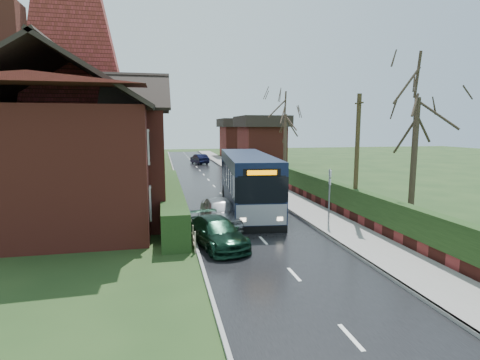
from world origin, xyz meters
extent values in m
plane|color=#31481F|center=(0.00, 0.00, 0.00)|extent=(140.00, 140.00, 0.00)
cube|color=black|center=(0.00, 10.00, 0.01)|extent=(6.00, 100.00, 0.02)
cube|color=slate|center=(4.25, 10.00, 0.07)|extent=(2.50, 100.00, 0.14)
cube|color=gray|center=(3.05, 10.00, 0.07)|extent=(0.12, 100.00, 0.14)
cube|color=gray|center=(-3.05, 10.00, 0.05)|extent=(0.12, 100.00, 0.10)
cube|color=black|center=(-3.90, 5.00, 0.80)|extent=(1.20, 16.00, 1.60)
cube|color=maroon|center=(5.80, 10.00, 0.30)|extent=(0.30, 50.00, 0.60)
cube|color=black|center=(5.80, 10.00, 1.20)|extent=(0.60, 50.00, 1.20)
cube|color=maroon|center=(-9.00, 5.00, 3.00)|extent=(8.00, 14.00, 6.00)
cube|color=maroon|center=(-5.50, 2.00, 3.00)|extent=(2.50, 4.00, 6.00)
cube|color=brown|center=(-10.50, 0.50, 9.20)|extent=(0.90, 1.40, 2.20)
cube|color=brown|center=(-8.00, 9.00, 9.20)|extent=(0.90, 1.40, 2.20)
cube|color=silver|center=(-4.95, 0.00, 1.60)|extent=(0.08, 1.20, 1.60)
cube|color=black|center=(-4.92, 0.00, 1.60)|extent=(0.03, 0.95, 1.35)
cube|color=silver|center=(-4.95, 0.00, 4.20)|extent=(0.08, 1.20, 1.60)
cube|color=black|center=(-4.92, 0.00, 4.20)|extent=(0.03, 0.95, 1.35)
cube|color=silver|center=(-4.95, 4.00, 1.60)|extent=(0.08, 1.20, 1.60)
cube|color=black|center=(-4.92, 4.00, 1.60)|extent=(0.03, 0.95, 1.35)
cube|color=silver|center=(-4.95, 4.00, 4.20)|extent=(0.08, 1.20, 1.60)
cube|color=black|center=(-4.92, 4.00, 4.20)|extent=(0.03, 0.95, 1.35)
cube|color=silver|center=(-4.95, 8.00, 1.60)|extent=(0.08, 1.20, 1.60)
cube|color=black|center=(-4.92, 8.00, 1.60)|extent=(0.03, 0.95, 1.35)
cube|color=silver|center=(-4.95, 8.00, 4.20)|extent=(0.08, 1.20, 1.60)
cube|color=black|center=(-4.92, 8.00, 4.20)|extent=(0.03, 0.95, 1.35)
cube|color=silver|center=(-4.95, 10.50, 1.60)|extent=(0.08, 1.20, 1.60)
cube|color=black|center=(-4.92, 10.50, 1.60)|extent=(0.03, 0.95, 1.35)
cube|color=silver|center=(-4.95, 10.50, 4.20)|extent=(0.08, 1.20, 1.60)
cube|color=black|center=(-4.92, 10.50, 4.20)|extent=(0.03, 0.95, 1.35)
cube|color=black|center=(0.80, 4.72, 0.94)|extent=(3.71, 11.46, 1.17)
cube|color=black|center=(0.80, 4.72, 2.14)|extent=(3.73, 11.46, 1.23)
cube|color=black|center=(0.80, 4.72, 3.09)|extent=(3.71, 11.46, 0.68)
cube|color=black|center=(0.80, 4.72, 0.18)|extent=(3.71, 11.46, 0.36)
cube|color=gray|center=(0.22, -0.82, 0.92)|extent=(2.45, 0.37, 1.02)
cube|color=black|center=(0.22, -0.85, 2.15)|extent=(2.30, 0.32, 1.33)
cube|color=black|center=(0.22, -0.85, 2.97)|extent=(1.79, 0.26, 0.36)
cube|color=#FF8C00|center=(0.22, -0.89, 2.97)|extent=(1.40, 0.19, 0.23)
cube|color=black|center=(0.22, -0.83, 0.23)|extent=(2.51, 0.40, 0.31)
cube|color=#FFF2CC|center=(-0.67, -0.79, 0.72)|extent=(0.29, 0.08, 0.18)
cube|color=#FFF2CC|center=(1.11, -0.98, 0.72)|extent=(0.29, 0.08, 0.18)
cylinder|color=black|center=(-0.72, 1.26, 0.49)|extent=(0.39, 1.01, 0.98)
cylinder|color=black|center=(1.58, 1.02, 0.49)|extent=(0.39, 1.01, 0.98)
cylinder|color=black|center=(0.02, 8.43, 0.49)|extent=(0.39, 1.01, 0.98)
cylinder|color=black|center=(2.32, 8.19, 0.49)|extent=(0.39, 1.01, 0.98)
imported|color=#A3A4A8|center=(-1.50, 1.00, 0.74)|extent=(1.88, 4.39, 1.48)
imported|color=black|center=(-2.16, -2.27, 0.61)|extent=(2.62, 4.48, 1.22)
imported|color=black|center=(0.78, 34.17, 0.69)|extent=(2.39, 4.40, 1.37)
cylinder|color=slate|center=(4.00, -0.19, 1.48)|extent=(0.08, 0.08, 2.96)
cube|color=silver|center=(4.00, -0.19, 2.75)|extent=(0.18, 0.45, 0.34)
cube|color=silver|center=(4.00, -0.19, 2.33)|extent=(0.16, 0.40, 0.30)
cylinder|color=#312815|center=(5.80, 0.44, 3.41)|extent=(0.23, 0.23, 6.82)
cube|color=#312815|center=(5.80, 0.44, 6.33)|extent=(0.14, 0.88, 0.08)
cylinder|color=#32271D|center=(8.75, -0.24, 3.31)|extent=(0.32, 0.32, 6.62)
cylinder|color=#3C2D23|center=(7.87, 18.37, 3.18)|extent=(0.34, 0.34, 6.36)
cylinder|color=#3A2F22|center=(-10.45, 10.00, 3.10)|extent=(0.28, 0.28, 6.20)
camera|label=1|loc=(-4.39, -17.73, 5.10)|focal=28.00mm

